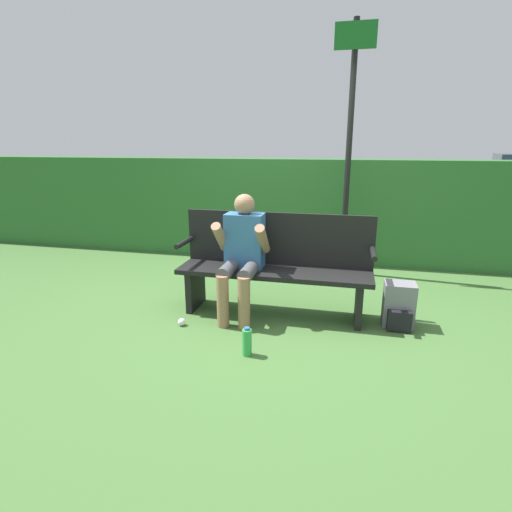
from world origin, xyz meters
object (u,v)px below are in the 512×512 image
at_px(person_seated, 242,251).
at_px(water_bottle, 247,342).
at_px(signpost, 350,135).
at_px(backpack, 399,306).
at_px(park_bench, 275,264).

height_order(person_seated, water_bottle, person_seated).
bearing_deg(signpost, backpack, -70.08).
xyz_separation_m(person_seated, water_bottle, (0.24, -0.76, -0.53)).
height_order(park_bench, person_seated, person_seated).
bearing_deg(person_seated, backpack, 2.59).
distance_m(person_seated, water_bottle, 0.96).
distance_m(park_bench, water_bottle, 0.98).
distance_m(park_bench, signpost, 1.96).
bearing_deg(signpost, water_bottle, -106.16).
relative_size(person_seated, backpack, 2.86).
height_order(park_bench, water_bottle, park_bench).
height_order(water_bottle, signpost, signpost).
height_order(park_bench, backpack, park_bench).
relative_size(park_bench, signpost, 0.62).
distance_m(park_bench, person_seated, 0.36).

